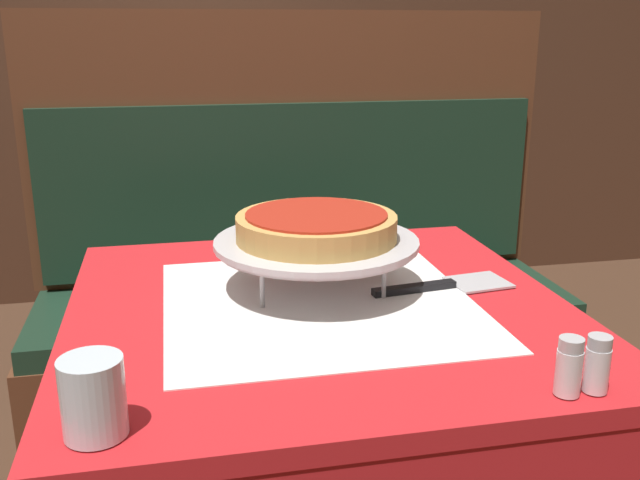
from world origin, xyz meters
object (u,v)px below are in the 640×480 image
dining_table_front (319,362)px  water_glass_near (93,397)px  booth_bench (302,324)px  salt_shaker (569,367)px  pepper_shaker (597,364)px  deep_dish_pizza (316,226)px  condiment_caddy (212,137)px  dining_table_rear (212,178)px  pizza_pan_stand (316,245)px  pizza_server (446,285)px

dining_table_front → water_glass_near: bearing=-133.9°
booth_bench → salt_shaker: (0.12, -1.16, 0.42)m
booth_bench → pepper_shaker: booth_bench is taller
deep_dish_pizza → condiment_caddy: (-0.08, 1.55, -0.07)m
dining_table_front → condiment_caddy: 1.63m
dining_table_rear → pizza_pan_stand: bearing=-86.7°
dining_table_rear → pepper_shaker: pepper_shaker is taller
dining_table_front → salt_shaker: 0.46m
water_glass_near → pizza_pan_stand: bearing=50.3°
dining_table_front → condiment_caddy: size_ratio=5.52×
pizza_pan_stand → booth_bench: bearing=81.6°
booth_bench → pizza_pan_stand: size_ratio=4.24×
salt_shaker → condiment_caddy: (-0.31, 1.98, 0.01)m
pizza_pan_stand → salt_shaker: size_ratio=4.67×
deep_dish_pizza → condiment_caddy: condiment_caddy is taller
condiment_caddy → booth_bench: bearing=-76.9°
deep_dish_pizza → salt_shaker: size_ratio=3.65×
booth_bench → pizza_server: size_ratio=5.76×
dining_table_rear → deep_dish_pizza: (0.09, -1.53, 0.22)m
pizza_pan_stand → pepper_shaker: bearing=-58.0°
pizza_server → dining_table_front: bearing=-173.9°
booth_bench → water_glass_near: bearing=-111.3°
pizza_pan_stand → water_glass_near: bearing=-129.7°
pepper_shaker → deep_dish_pizza: bearing=122.0°
pizza_server → salt_shaker: salt_shaker is taller
dining_table_front → salt_shaker: (0.24, -0.37, 0.15)m
deep_dish_pizza → salt_shaker: (0.23, -0.43, -0.08)m
booth_bench → water_glass_near: size_ratio=16.20×
pizza_server → salt_shaker: bearing=-89.2°
dining_table_front → pizza_server: 0.26m
pepper_shaker → condiment_caddy: bearing=100.0°
pizza_pan_stand → deep_dish_pizza: size_ratio=1.28×
dining_table_rear → deep_dish_pizza: bearing=-86.7°
deep_dish_pizza → pepper_shaker: size_ratio=3.70×
condiment_caddy → water_glass_near: bearing=-97.4°
water_glass_near → condiment_caddy: bearing=82.6°
pizza_pan_stand → salt_shaker: bearing=-61.8°
pizza_pan_stand → pizza_server: size_ratio=1.36×
booth_bench → salt_shaker: 1.24m
condiment_caddy → pepper_shaker: bearing=-80.0°
pepper_shaker → condiment_caddy: (-0.35, 1.98, 0.01)m
pizza_server → condiment_caddy: condiment_caddy is taller
water_glass_near → salt_shaker: water_glass_near is taller
pizza_pan_stand → water_glass_near: size_ratio=3.82×
dining_table_front → booth_bench: (0.12, 0.79, -0.27)m
booth_bench → condiment_caddy: booth_bench is taller
dining_table_rear → deep_dish_pizza: size_ratio=2.70×
deep_dish_pizza → pepper_shaker: bearing=-58.0°
pizza_server → condiment_caddy: bearing=100.9°
dining_table_rear → pizza_server: bearing=-78.7°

